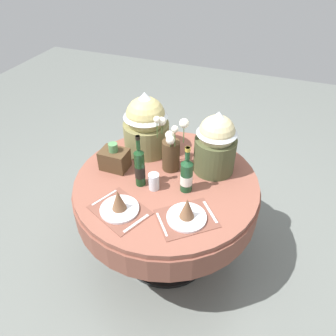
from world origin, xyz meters
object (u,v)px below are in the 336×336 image
place_setting_right (187,213)px  gift_tub_back_right (216,140)px  place_setting_left (119,205)px  tumbler_near_right (154,182)px  wine_bottle_left (187,175)px  gift_tub_back_left (146,121)px  woven_basket_side_left (114,159)px  wine_bottle_centre (140,167)px  dining_table (166,195)px  flower_vase (171,149)px

place_setting_right → gift_tub_back_right: (0.03, 0.52, 0.20)m
place_setting_left → tumbler_near_right: (0.12, 0.26, 0.01)m
wine_bottle_left → gift_tub_back_left: (-0.42, 0.33, 0.12)m
wine_bottle_left → gift_tub_back_right: size_ratio=0.73×
tumbler_near_right → woven_basket_side_left: size_ratio=0.56×
wine_bottle_centre → gift_tub_back_right: 0.54m
place_setting_right → gift_tub_back_right: 0.56m
wine_bottle_left → dining_table: bearing=163.5°
flower_vase → wine_bottle_left: flower_vase is taller
wine_bottle_centre → woven_basket_side_left: (-0.24, 0.10, -0.07)m
wine_bottle_centre → gift_tub_back_left: (-0.12, 0.39, 0.10)m
wine_bottle_left → gift_tub_back_right: bearing=67.7°
flower_vase → wine_bottle_left: 0.25m
flower_vase → gift_tub_back_right: bearing=18.9°
place_setting_left → gift_tub_back_right: size_ratio=0.91×
wine_bottle_left → wine_bottle_centre: bearing=-170.0°
gift_tub_back_left → place_setting_right: bearing=-48.7°
place_setting_left → wine_bottle_centre: size_ratio=1.09×
wine_bottle_left → wine_bottle_centre: wine_bottle_centre is taller
wine_bottle_centre → place_setting_left: bearing=-94.0°
place_setting_right → gift_tub_back_left: 0.79m
gift_tub_back_left → woven_basket_side_left: gift_tub_back_left is taller
woven_basket_side_left → place_setting_left: bearing=-58.7°
place_setting_right → gift_tub_back_right: gift_tub_back_right is taller
place_setting_right → wine_bottle_left: 0.27m
place_setting_right → wine_bottle_centre: wine_bottle_centre is taller
tumbler_near_right → gift_tub_back_left: gift_tub_back_left is taller
place_setting_left → gift_tub_back_left: (-0.10, 0.66, 0.20)m
place_setting_right → gift_tub_back_right: bearing=86.8°
tumbler_near_right → dining_table: bearing=66.6°
flower_vase → gift_tub_back_left: (-0.25, 0.15, 0.08)m
dining_table → place_setting_left: 0.45m
dining_table → wine_bottle_left: (0.16, -0.05, 0.27)m
dining_table → tumbler_near_right: 0.24m
wine_bottle_left → tumbler_near_right: size_ratio=2.91×
gift_tub_back_left → place_setting_left: bearing=-81.2°
dining_table → tumbler_near_right: tumbler_near_right is taller
flower_vase → wine_bottle_left: (0.17, -0.18, -0.04)m
woven_basket_side_left → wine_bottle_left: bearing=-4.6°
place_setting_left → wine_bottle_centre: (0.02, 0.27, 0.10)m
place_setting_left → gift_tub_back_right: bearing=54.2°
place_setting_left → place_setting_right: bearing=11.1°
dining_table → woven_basket_side_left: size_ratio=6.28×
dining_table → gift_tub_back_left: (-0.27, 0.29, 0.40)m
wine_bottle_centre → gift_tub_back_left: gift_tub_back_left is taller
place_setting_left → wine_bottle_centre: 0.29m
tumbler_near_right → wine_bottle_left: bearing=17.0°
dining_table → woven_basket_side_left: bearing=-179.7°
wine_bottle_left → gift_tub_back_right: (0.11, 0.28, 0.12)m
place_setting_right → place_setting_left: bearing=-168.9°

